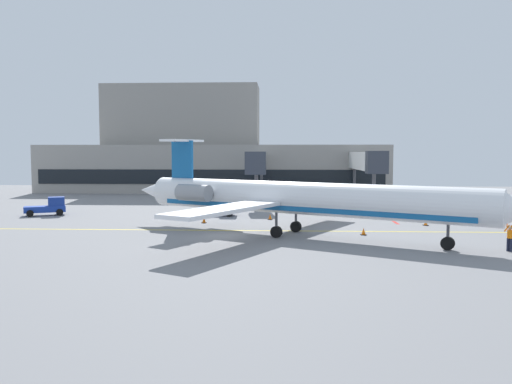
{
  "coord_description": "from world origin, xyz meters",
  "views": [
    {
      "loc": [
        3.87,
        -40.17,
        6.59
      ],
      "look_at": [
        1.68,
        5.95,
        3.0
      ],
      "focal_mm": 36.3,
      "sensor_mm": 36.0,
      "label": 1
    }
  ],
  "objects_px": {
    "regional_jet": "(296,199)",
    "baggage_tug": "(221,208)",
    "belt_loader": "(48,207)",
    "fuel_tank": "(307,190)",
    "marshaller": "(510,237)",
    "pushback_tractor": "(249,194)"
  },
  "relations": [
    {
      "from": "regional_jet",
      "to": "baggage_tug",
      "type": "distance_m",
      "value": 14.6
    },
    {
      "from": "belt_loader",
      "to": "fuel_tank",
      "type": "bearing_deg",
      "value": 36.13
    },
    {
      "from": "fuel_tank",
      "to": "marshaller",
      "type": "distance_m",
      "value": 39.76
    },
    {
      "from": "pushback_tractor",
      "to": "belt_loader",
      "type": "relative_size",
      "value": 0.95
    },
    {
      "from": "regional_jet",
      "to": "pushback_tractor",
      "type": "bearing_deg",
      "value": 100.7
    },
    {
      "from": "marshaller",
      "to": "belt_loader",
      "type": "bearing_deg",
      "value": 155.69
    },
    {
      "from": "regional_jet",
      "to": "pushback_tractor",
      "type": "height_order",
      "value": "regional_jet"
    },
    {
      "from": "regional_jet",
      "to": "marshaller",
      "type": "bearing_deg",
      "value": -22.43
    },
    {
      "from": "marshaller",
      "to": "pushback_tractor",
      "type": "bearing_deg",
      "value": 119.55
    },
    {
      "from": "regional_jet",
      "to": "marshaller",
      "type": "xyz_separation_m",
      "value": [
        13.98,
        -5.77,
        -1.99
      ]
    },
    {
      "from": "regional_jet",
      "to": "fuel_tank",
      "type": "height_order",
      "value": "regional_jet"
    },
    {
      "from": "pushback_tractor",
      "to": "marshaller",
      "type": "height_order",
      "value": "pushback_tractor"
    },
    {
      "from": "regional_jet",
      "to": "belt_loader",
      "type": "relative_size",
      "value": 7.17
    },
    {
      "from": "pushback_tractor",
      "to": "regional_jet",
      "type": "bearing_deg",
      "value": -79.3
    },
    {
      "from": "belt_loader",
      "to": "fuel_tank",
      "type": "xyz_separation_m",
      "value": [
        27.8,
        20.29,
        0.36
      ]
    },
    {
      "from": "regional_jet",
      "to": "belt_loader",
      "type": "distance_m",
      "value": 28.1
    },
    {
      "from": "baggage_tug",
      "to": "belt_loader",
      "type": "height_order",
      "value": "belt_loader"
    },
    {
      "from": "baggage_tug",
      "to": "fuel_tank",
      "type": "xyz_separation_m",
      "value": [
        9.82,
        19.85,
        0.39
      ]
    },
    {
      "from": "baggage_tug",
      "to": "belt_loader",
      "type": "relative_size",
      "value": 0.94
    },
    {
      "from": "pushback_tractor",
      "to": "belt_loader",
      "type": "xyz_separation_m",
      "value": [
        -19.98,
        -16.34,
        -0.13
      ]
    },
    {
      "from": "pushback_tractor",
      "to": "belt_loader",
      "type": "bearing_deg",
      "value": -140.72
    },
    {
      "from": "fuel_tank",
      "to": "marshaller",
      "type": "xyz_separation_m",
      "value": [
        11.52,
        -38.05,
        -0.29
      ]
    }
  ]
}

